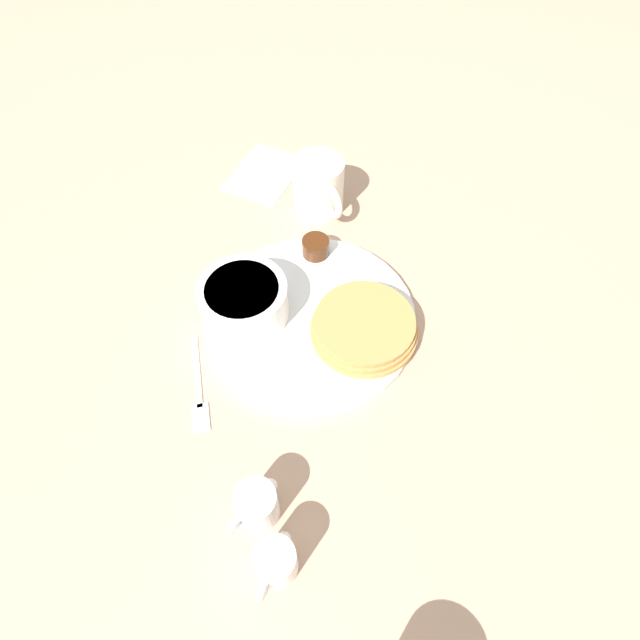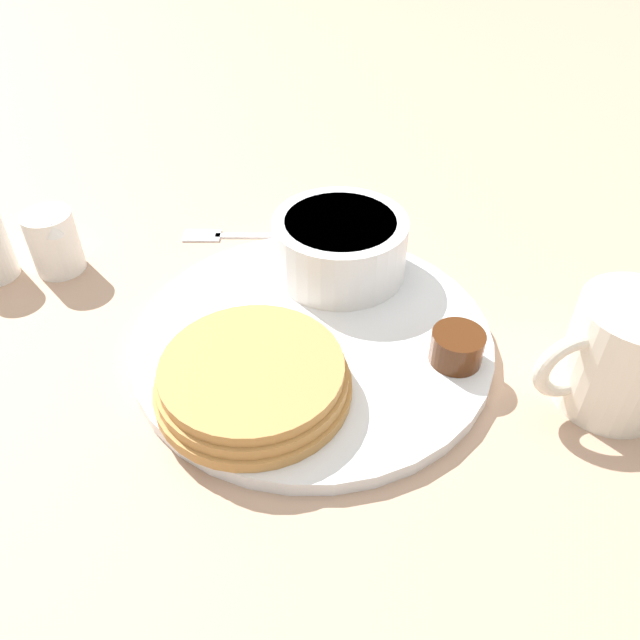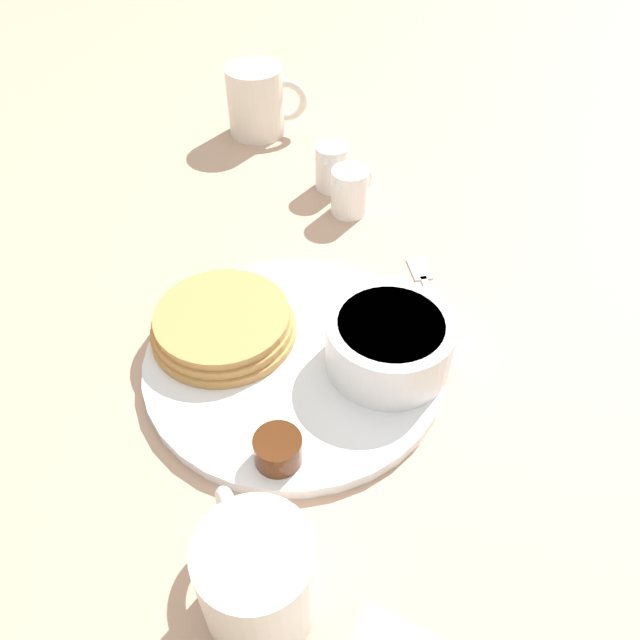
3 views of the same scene
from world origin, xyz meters
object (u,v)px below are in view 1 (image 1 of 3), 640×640
(plate, at_px, (311,318))
(coffee_mug, at_px, (319,187))
(creamer_pitcher_far, at_px, (276,563))
(fork, at_px, (199,393))
(bowl, at_px, (244,300))
(creamer_pitcher_near, at_px, (257,505))

(plate, height_order, coffee_mug, coffee_mug)
(creamer_pitcher_far, height_order, fork, creamer_pitcher_far)
(bowl, xyz_separation_m, coffee_mug, (0.23, -0.04, 0.00))
(creamer_pitcher_near, relative_size, creamer_pitcher_far, 0.96)
(bowl, relative_size, fork, 0.92)
(creamer_pitcher_near, bearing_deg, bowl, 23.31)
(plate, distance_m, creamer_pitcher_near, 0.25)
(plate, bearing_deg, coffee_mug, 12.74)
(coffee_mug, relative_size, fork, 0.74)
(plate, height_order, fork, plate)
(bowl, bearing_deg, creamer_pitcher_far, -153.93)
(fork, bearing_deg, plate, -35.26)
(creamer_pitcher_near, height_order, fork, creamer_pitcher_near)
(coffee_mug, bearing_deg, plate, -167.26)
(bowl, height_order, creamer_pitcher_near, bowl)
(creamer_pitcher_far, bearing_deg, coffee_mug, 11.21)
(creamer_pitcher_far, bearing_deg, fork, 44.58)
(plate, relative_size, creamer_pitcher_far, 4.44)
(bowl, height_order, fork, bowl)
(bowl, distance_m, fork, 0.13)
(coffee_mug, bearing_deg, bowl, 171.26)
(plate, bearing_deg, creamer_pitcher_far, -169.89)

